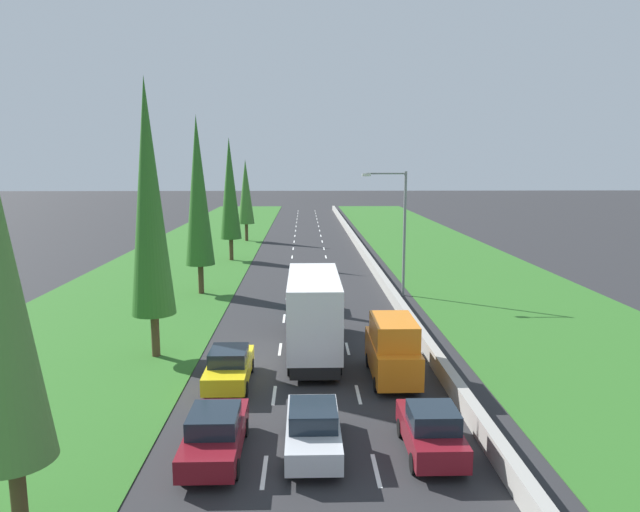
# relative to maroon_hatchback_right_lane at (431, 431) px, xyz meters

# --- Properties ---
(ground_plane) EXTENTS (300.00, 300.00, 0.00)m
(ground_plane) POSITION_rel_maroon_hatchback_right_lane_xyz_m (-3.66, 44.04, -0.84)
(ground_plane) COLOR #28282B
(ground_plane) RESTS_ON ground
(grass_verge_left) EXTENTS (14.00, 140.00, 0.04)m
(grass_verge_left) POSITION_rel_maroon_hatchback_right_lane_xyz_m (-16.31, 44.04, -0.82)
(grass_verge_left) COLOR #2D6623
(grass_verge_left) RESTS_ON ground
(grass_verge_right) EXTENTS (14.00, 140.00, 0.04)m
(grass_verge_right) POSITION_rel_maroon_hatchback_right_lane_xyz_m (10.69, 44.04, -0.82)
(grass_verge_right) COLOR #2D6623
(grass_verge_right) RESTS_ON ground
(median_barrier) EXTENTS (0.44, 120.00, 0.85)m
(median_barrier) POSITION_rel_maroon_hatchback_right_lane_xyz_m (2.04, 44.04, -0.41)
(median_barrier) COLOR #9E9B93
(median_barrier) RESTS_ON ground
(lane_markings) EXTENTS (3.64, 116.00, 0.01)m
(lane_markings) POSITION_rel_maroon_hatchback_right_lane_xyz_m (-3.66, 44.04, -0.83)
(lane_markings) COLOR white
(lane_markings) RESTS_ON ground
(maroon_hatchback_right_lane) EXTENTS (1.74, 3.90, 1.72)m
(maroon_hatchback_right_lane) POSITION_rel_maroon_hatchback_right_lane_xyz_m (0.00, 0.00, 0.00)
(maroon_hatchback_right_lane) COLOR maroon
(maroon_hatchback_right_lane) RESTS_ON ground
(maroon_sedan_left_lane) EXTENTS (1.82, 4.50, 1.64)m
(maroon_sedan_left_lane) POSITION_rel_maroon_hatchback_right_lane_xyz_m (-7.06, 0.03, -0.02)
(maroon_sedan_left_lane) COLOR maroon
(maroon_sedan_left_lane) RESTS_ON ground
(silver_sedan_centre_lane) EXTENTS (1.82, 4.50, 1.64)m
(silver_sedan_centre_lane) POSITION_rel_maroon_hatchback_right_lane_xyz_m (-3.87, 0.33, -0.02)
(silver_sedan_centre_lane) COLOR silver
(silver_sedan_centre_lane) RESTS_ON ground
(white_box_truck_centre_lane) EXTENTS (2.46, 9.40, 4.18)m
(white_box_truck_centre_lane) POSITION_rel_maroon_hatchback_right_lane_xyz_m (-3.69, 10.35, 1.35)
(white_box_truck_centre_lane) COLOR black
(white_box_truck_centre_lane) RESTS_ON ground
(orange_van_right_lane) EXTENTS (1.96, 4.90, 2.82)m
(orange_van_right_lane) POSITION_rel_maroon_hatchback_right_lane_xyz_m (-0.25, 6.73, 0.56)
(orange_van_right_lane) COLOR orange
(orange_van_right_lane) RESTS_ON ground
(yellow_sedan_left_lane) EXTENTS (1.82, 4.50, 1.64)m
(yellow_sedan_left_lane) POSITION_rel_maroon_hatchback_right_lane_xyz_m (-7.41, 6.32, -0.02)
(yellow_sedan_left_lane) COLOR yellow
(yellow_sedan_left_lane) RESTS_ON ground
(teal_sedan_centre_lane) EXTENTS (1.82, 4.50, 1.64)m
(teal_sedan_centre_lane) POSITION_rel_maroon_hatchback_right_lane_xyz_m (-3.67, 19.63, -0.02)
(teal_sedan_centre_lane) COLOR teal
(teal_sedan_centre_lane) RESTS_ON ground
(poplar_tree_nearest) EXTENTS (2.05, 2.05, 10.07)m
(poplar_tree_nearest) POSITION_rel_maroon_hatchback_right_lane_xyz_m (-11.37, -4.03, 5.25)
(poplar_tree_nearest) COLOR #4C3823
(poplar_tree_nearest) RESTS_ON ground
(poplar_tree_second) EXTENTS (2.14, 2.14, 13.58)m
(poplar_tree_second) POSITION_rel_maroon_hatchback_right_lane_xyz_m (-11.55, 10.10, 7.01)
(poplar_tree_second) COLOR #4C3823
(poplar_tree_second) RESTS_ON ground
(poplar_tree_third) EXTENTS (2.12, 2.12, 12.99)m
(poplar_tree_third) POSITION_rel_maroon_hatchback_right_lane_xyz_m (-11.79, 24.21, 6.71)
(poplar_tree_third) COLOR #4C3823
(poplar_tree_third) RESTS_ON ground
(poplar_tree_fourth) EXTENTS (2.10, 2.10, 12.11)m
(poplar_tree_fourth) POSITION_rel_maroon_hatchback_right_lane_xyz_m (-11.43, 39.19, 6.27)
(poplar_tree_fourth) COLOR #4C3823
(poplar_tree_fourth) RESTS_ON ground
(poplar_tree_fifth) EXTENTS (2.05, 2.05, 10.14)m
(poplar_tree_fifth) POSITION_rel_maroon_hatchback_right_lane_xyz_m (-11.38, 53.91, 5.28)
(poplar_tree_fifth) COLOR #4C3823
(poplar_tree_fifth) RESTS_ON ground
(street_light_mast) EXTENTS (3.20, 0.28, 9.00)m
(street_light_mast) POSITION_rel_maroon_hatchback_right_lane_xyz_m (2.72, 23.21, 4.40)
(street_light_mast) COLOR gray
(street_light_mast) RESTS_ON ground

